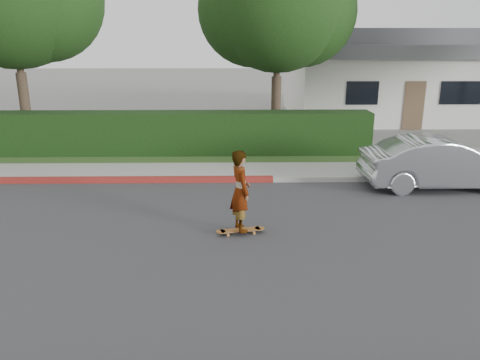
% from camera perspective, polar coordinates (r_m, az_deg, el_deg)
% --- Properties ---
extents(ground, '(120.00, 120.00, 0.00)m').
position_cam_1_polar(ground, '(9.14, -0.10, -7.73)').
color(ground, slate).
rests_on(ground, ground).
extents(road, '(60.00, 8.00, 0.01)m').
position_cam_1_polar(road, '(9.14, -0.10, -7.70)').
color(road, '#2D2D30').
rests_on(road, ground).
extents(curb_far, '(60.00, 0.20, 0.15)m').
position_cam_1_polar(curb_far, '(12.96, -0.38, 0.07)').
color(curb_far, '#9E9E99').
rests_on(curb_far, ground).
extents(curb_red_section, '(12.00, 0.21, 0.15)m').
position_cam_1_polar(curb_red_section, '(13.85, -21.55, -0.02)').
color(curb_red_section, maroon).
rests_on(curb_red_section, ground).
extents(sidewalk_far, '(60.00, 1.60, 0.12)m').
position_cam_1_polar(sidewalk_far, '(13.83, -0.42, 1.07)').
color(sidewalk_far, gray).
rests_on(sidewalk_far, ground).
extents(planting_strip, '(60.00, 1.60, 0.10)m').
position_cam_1_polar(planting_strip, '(15.38, -0.48, 2.64)').
color(planting_strip, '#2D4C1E').
rests_on(planting_strip, ground).
extents(hedge, '(15.00, 1.00, 1.50)m').
position_cam_1_polar(hedge, '(16.07, -11.31, 5.48)').
color(hedge, black).
rests_on(hedge, ground).
extents(tree_center, '(5.66, 4.84, 7.44)m').
position_cam_1_polar(tree_center, '(17.62, 4.56, 20.27)').
color(tree_center, '#33261C').
rests_on(tree_center, ground).
extents(house, '(10.60, 8.60, 4.30)m').
position_cam_1_polar(house, '(25.70, 17.88, 12.12)').
color(house, beige).
rests_on(house, ground).
extents(skateboard, '(1.02, 0.39, 0.09)m').
position_cam_1_polar(skateboard, '(9.51, 0.05, -6.14)').
color(skateboard, '#BD7634').
rests_on(skateboard, ground).
extents(skateboarder, '(0.55, 0.69, 1.65)m').
position_cam_1_polar(skateboarder, '(9.22, 0.05, -1.34)').
color(skateboarder, white).
rests_on(skateboarder, skateboard).
extents(car_silver, '(4.15, 1.52, 1.36)m').
position_cam_1_polar(car_silver, '(13.40, 23.33, 1.92)').
color(car_silver, '#AAADB1').
rests_on(car_silver, ground).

